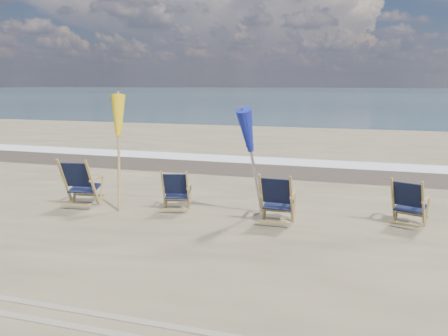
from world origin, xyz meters
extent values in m
plane|color=#38535D|center=(0.00, 128.00, 0.00)|extent=(400.00, 400.00, 0.00)
cube|color=silver|center=(0.00, 8.30, 0.00)|extent=(200.00, 1.40, 0.01)
cube|color=#42362A|center=(0.00, 6.80, 0.00)|extent=(200.00, 2.60, 0.00)
cylinder|color=#A28448|center=(-2.14, 1.74, 1.19)|extent=(0.06, 0.06, 2.39)
cone|color=yellow|center=(-2.14, 1.74, 1.91)|extent=(0.30, 0.30, 0.85)
cylinder|color=#A5A5AD|center=(0.68, 1.94, 1.14)|extent=(0.06, 0.06, 2.27)
cone|color=#152195|center=(0.68, 1.94, 1.80)|extent=(0.30, 0.30, 0.85)
camera|label=1|loc=(2.51, -6.17, 2.61)|focal=35.00mm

